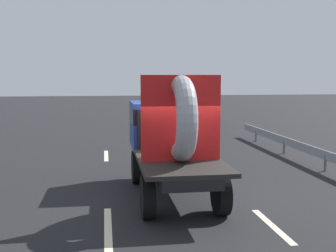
{
  "coord_description": "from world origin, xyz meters",
  "views": [
    {
      "loc": [
        -1.97,
        -10.55,
        3.2
      ],
      "look_at": [
        -0.2,
        1.29,
        1.79
      ],
      "focal_mm": 45.33,
      "sensor_mm": 36.0,
      "label": 1
    }
  ],
  "objects": [
    {
      "name": "ground_plane",
      "position": [
        0.0,
        0.0,
        0.0
      ],
      "size": [
        120.0,
        120.0,
        0.0
      ],
      "primitive_type": "plane",
      "color": "black"
    },
    {
      "name": "flatbed_truck",
      "position": [
        -0.2,
        0.95,
        1.62
      ],
      "size": [
        2.02,
        5.18,
        3.23
      ],
      "color": "black",
      "rests_on": "ground_plane"
    },
    {
      "name": "distant_sedan",
      "position": [
        3.3,
        15.0,
        0.76
      ],
      "size": [
        1.86,
        4.34,
        1.42
      ],
      "color": "black",
      "rests_on": "ground_plane"
    },
    {
      "name": "guardrail",
      "position": [
        5.37,
        4.23,
        0.53
      ],
      "size": [
        0.1,
        13.32,
        0.71
      ],
      "color": "gray",
      "rests_on": "ground_plane"
    },
    {
      "name": "lane_dash_left_near",
      "position": [
        -1.95,
        -1.82,
        0.0
      ],
      "size": [
        0.16,
        2.71,
        0.01
      ],
      "primitive_type": "cube",
      "rotation": [
        0.0,
        0.0,
        1.57
      ],
      "color": "beige",
      "rests_on": "ground_plane"
    },
    {
      "name": "lane_dash_left_far",
      "position": [
        -1.95,
        6.51,
        0.0
      ],
      "size": [
        0.16,
        2.3,
        0.01
      ],
      "primitive_type": "cube",
      "rotation": [
        0.0,
        0.0,
        1.57
      ],
      "color": "beige",
      "rests_on": "ground_plane"
    },
    {
      "name": "lane_dash_right_near",
      "position": [
        1.55,
        -2.19,
        0.0
      ],
      "size": [
        0.16,
        2.17,
        0.01
      ],
      "primitive_type": "cube",
      "rotation": [
        0.0,
        0.0,
        1.57
      ],
      "color": "beige",
      "rests_on": "ground_plane"
    },
    {
      "name": "lane_dash_right_far",
      "position": [
        1.55,
        6.44,
        0.0
      ],
      "size": [
        0.16,
        2.96,
        0.01
      ],
      "primitive_type": "cube",
      "rotation": [
        0.0,
        0.0,
        1.57
      ],
      "color": "beige",
      "rests_on": "ground_plane"
    },
    {
      "name": "oncoming_car",
      "position": [
        4.21,
        19.76,
        0.64
      ],
      "size": [
        1.56,
        3.65,
        1.19
      ],
      "color": "black",
      "rests_on": "ground_plane"
    }
  ]
}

